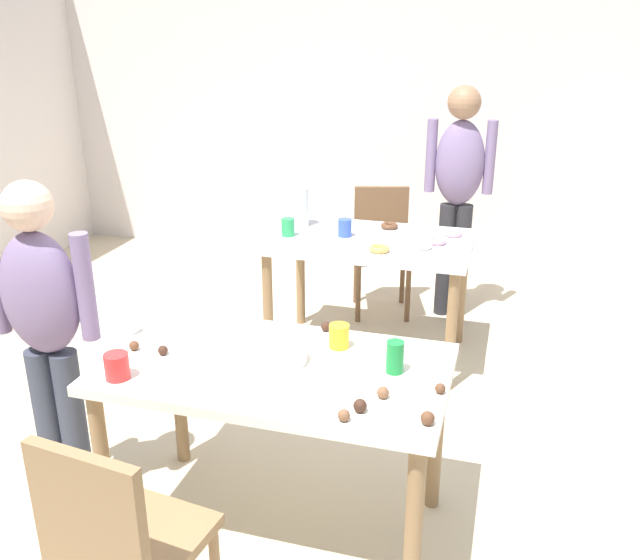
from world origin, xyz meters
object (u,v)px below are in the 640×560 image
object	(u,v)px
person_adult_far	(458,182)
dining_table_far	(369,255)
chair_near_table	(119,540)
mixing_bowl	(278,354)
person_girl_near	(45,323)
soda_can	(395,357)
chair_far_table	(382,242)
dining_table_near	(276,387)
pitcher_far	(299,207)

from	to	relation	value
person_adult_far	dining_table_far	bearing A→B (deg)	-119.49
chair_near_table	mixing_bowl	bearing A→B (deg)	72.13
person_girl_near	soda_can	bearing A→B (deg)	6.38
dining_table_far	person_girl_near	size ratio (longest dim) A/B	0.84
person_girl_near	mixing_bowl	distance (m)	0.94
chair_far_table	chair_near_table	bearing A→B (deg)	-93.33
person_adult_far	soda_can	world-z (taller)	person_adult_far
person_girl_near	chair_far_table	bearing A→B (deg)	70.52
person_girl_near	person_adult_far	xyz separation A→B (m)	(1.37, 2.49, 0.11)
dining_table_near	pitcher_far	size ratio (longest dim) A/B	5.37
chair_near_table	chair_far_table	distance (m)	3.12
chair_near_table	person_adult_far	bearing A→B (deg)	77.80
person_girl_near	person_adult_far	distance (m)	2.84
dining_table_far	chair_far_table	distance (m)	0.75
chair_near_table	dining_table_far	bearing A→B (deg)	84.05
chair_near_table	person_adult_far	distance (m)	3.25
chair_near_table	person_girl_near	bearing A→B (deg)	136.50
chair_far_table	pitcher_far	distance (m)	0.81
person_adult_far	pitcher_far	bearing A→B (deg)	-145.69
chair_far_table	dining_table_near	bearing A→B (deg)	-88.55
dining_table_near	person_girl_near	size ratio (longest dim) A/B	0.92
person_adult_far	soda_can	size ratio (longest dim) A/B	12.91
dining_table_near	mixing_bowl	size ratio (longest dim) A/B	6.02
chair_far_table	person_adult_far	size ratio (longest dim) A/B	0.55
chair_far_table	pitcher_far	world-z (taller)	pitcher_far
person_girl_near	mixing_bowl	xyz separation A→B (m)	(0.94, 0.11, -0.06)
mixing_bowl	soda_can	bearing A→B (deg)	5.45
chair_far_table	person_girl_near	size ratio (longest dim) A/B	0.62
person_adult_far	mixing_bowl	distance (m)	2.42
mixing_bowl	soda_can	size ratio (longest dim) A/B	1.77
dining_table_far	chair_far_table	xyz separation A→B (m)	(-0.07, 0.73, -0.15)
dining_table_far	person_adult_far	bearing A→B (deg)	60.51
person_adult_far	mixing_bowl	bearing A→B (deg)	-100.31
dining_table_near	person_adult_far	bearing A→B (deg)	79.65
person_adult_far	pitcher_far	size ratio (longest dim) A/B	6.51
dining_table_far	person_adult_far	size ratio (longest dim) A/B	0.76
person_adult_far	pitcher_far	xyz separation A→B (m)	(-0.91, -0.62, -0.08)
chair_near_table	pitcher_far	bearing A→B (deg)	95.29
dining_table_near	chair_far_table	distance (m)	2.37
dining_table_far	mixing_bowl	size ratio (longest dim) A/B	5.52
mixing_bowl	soda_can	world-z (taller)	soda_can
person_girl_near	soda_can	xyz separation A→B (m)	(1.37, 0.15, -0.03)
person_girl_near	mixing_bowl	bearing A→B (deg)	6.81
chair_far_table	person_adult_far	distance (m)	0.67
soda_can	dining_table_far	bearing A→B (deg)	105.43
chair_near_table	mixing_bowl	xyz separation A→B (m)	(0.25, 0.77, 0.28)
dining_table_near	chair_far_table	bearing A→B (deg)	91.45
chair_far_table	dining_table_far	bearing A→B (deg)	-84.72
chair_far_table	person_adult_far	bearing A→B (deg)	3.78
chair_near_table	soda_can	bearing A→B (deg)	49.75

